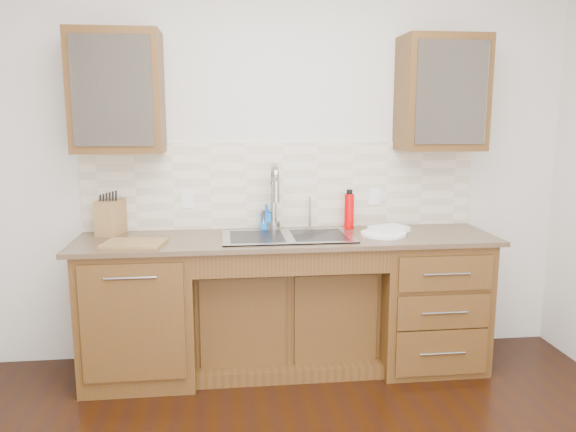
{
  "coord_description": "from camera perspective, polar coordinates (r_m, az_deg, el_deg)",
  "views": [
    {
      "loc": [
        -0.41,
        -2.09,
        1.68
      ],
      "look_at": [
        0.0,
        1.4,
        1.05
      ],
      "focal_mm": 35.0,
      "sensor_mm": 36.0,
      "label": 1
    }
  ],
  "objects": [
    {
      "name": "water_bottle",
      "position": [
        3.87,
        6.23,
        0.46
      ],
      "size": [
        0.09,
        0.09,
        0.24
      ],
      "primitive_type": "cylinder",
      "rotation": [
        0.0,
        0.0,
        0.39
      ],
      "color": "#DF0003",
      "rests_on": "countertop"
    },
    {
      "name": "upper_cabinet_left",
      "position": [
        3.73,
        -16.94,
        11.95
      ],
      "size": [
        0.55,
        0.34,
        0.75
      ],
      "primitive_type": "cube",
      "color": "#593014",
      "rests_on": "wall_back"
    },
    {
      "name": "faucet",
      "position": [
        3.79,
        -1.47,
        1.51
      ],
      "size": [
        0.04,
        0.04,
        0.4
      ],
      "primitive_type": "cylinder",
      "color": "#999993",
      "rests_on": "countertop"
    },
    {
      "name": "outlet_left",
      "position": [
        3.87,
        -10.18,
        1.67
      ],
      "size": [
        0.08,
        0.01,
        0.12
      ],
      "primitive_type": "cube",
      "color": "white",
      "rests_on": "backsplash"
    },
    {
      "name": "soap_bottle",
      "position": [
        3.85,
        -2.19,
        -0.09
      ],
      "size": [
        0.09,
        0.09,
        0.17
      ],
      "primitive_type": "imported",
      "rotation": [
        0.0,
        0.0,
        -0.2
      ],
      "color": "blue",
      "rests_on": "countertop"
    },
    {
      "name": "backsplash",
      "position": [
        3.88,
        -0.58,
        3.13
      ],
      "size": [
        2.7,
        0.02,
        0.59
      ],
      "primitive_type": "cube",
      "color": "beige",
      "rests_on": "wall_back"
    },
    {
      "name": "wall_back",
      "position": [
        3.93,
        -0.68,
        5.34
      ],
      "size": [
        4.0,
        0.1,
        2.7
      ],
      "primitive_type": "cube",
      "color": "silver",
      "rests_on": "ground"
    },
    {
      "name": "countertop",
      "position": [
        3.63,
        -0.05,
        -2.34
      ],
      "size": [
        2.7,
        0.65,
        0.03
      ],
      "primitive_type": "cube",
      "color": "#84705B",
      "rests_on": "base_cabinet_left"
    },
    {
      "name": "base_cabinet_right",
      "position": [
        3.98,
        13.78,
        -8.28
      ],
      "size": [
        0.7,
        0.62,
        0.88
      ],
      "primitive_type": "cube",
      "color": "#593014",
      "rests_on": "ground"
    },
    {
      "name": "outlet_right",
      "position": [
        4.0,
        8.74,
        2.0
      ],
      "size": [
        0.08,
        0.01,
        0.12
      ],
      "primitive_type": "cube",
      "color": "white",
      "rests_on": "backsplash"
    },
    {
      "name": "cup_right_a",
      "position": [
        3.93,
        14.56,
        11.19
      ],
      "size": [
        0.16,
        0.16,
        0.1
      ],
      "primitive_type": "imported",
      "rotation": [
        0.0,
        0.0,
        -0.43
      ],
      "color": "white",
      "rests_on": "upper_cabinet_right"
    },
    {
      "name": "base_cabinet_center",
      "position": [
        3.88,
        -0.23,
        -9.88
      ],
      "size": [
        1.2,
        0.44,
        0.7
      ],
      "primitive_type": "cube",
      "color": "#593014",
      "rests_on": "ground"
    },
    {
      "name": "cup_right_b",
      "position": [
        3.99,
        16.71,
        11.03
      ],
      "size": [
        0.12,
        0.12,
        0.09
      ],
      "primitive_type": "imported",
      "rotation": [
        0.0,
        0.0,
        0.26
      ],
      "color": "white",
      "rests_on": "upper_cabinet_right"
    },
    {
      "name": "upper_cabinet_right",
      "position": [
        3.95,
        15.32,
        11.91
      ],
      "size": [
        0.55,
        0.34,
        0.75
      ],
      "primitive_type": "cube",
      "color": "#593014",
      "rests_on": "wall_back"
    },
    {
      "name": "knife_block",
      "position": [
        3.86,
        -17.59,
        -0.1
      ],
      "size": [
        0.18,
        0.24,
        0.23
      ],
      "primitive_type": "cube",
      "rotation": [
        0.0,
        0.0,
        -0.32
      ],
      "color": "olive",
      "rests_on": "countertop"
    },
    {
      "name": "plate",
      "position": [
        3.72,
        9.66,
        -1.8
      ],
      "size": [
        0.3,
        0.3,
        0.02
      ],
      "primitive_type": "cylinder",
      "rotation": [
        0.0,
        0.0,
        0.01
      ],
      "color": "white",
      "rests_on": "countertop"
    },
    {
      "name": "filter_tap",
      "position": [
        3.84,
        2.23,
        0.42
      ],
      "size": [
        0.02,
        0.02,
        0.24
      ],
      "primitive_type": "cylinder",
      "color": "#999993",
      "rests_on": "countertop"
    },
    {
      "name": "cutting_board",
      "position": [
        3.53,
        -15.37,
        -2.69
      ],
      "size": [
        0.39,
        0.3,
        0.02
      ],
      "primitive_type": "cube",
      "rotation": [
        0.0,
        0.0,
        -0.16
      ],
      "color": "#9A7F4E",
      "rests_on": "countertop"
    },
    {
      "name": "sink",
      "position": [
        3.63,
        -0.02,
        -3.47
      ],
      "size": [
        0.84,
        0.46,
        0.19
      ],
      "primitive_type": "cube",
      "color": "#9E9EA5",
      "rests_on": "countertop"
    },
    {
      "name": "dish_towel",
      "position": [
        3.76,
        10.21,
        -1.31
      ],
      "size": [
        0.28,
        0.25,
        0.04
      ],
      "primitive_type": "cube",
      "rotation": [
        0.0,
        0.0,
        0.44
      ],
      "color": "white",
      "rests_on": "plate"
    },
    {
      "name": "base_cabinet_left",
      "position": [
        3.78,
        -14.71,
        -9.32
      ],
      "size": [
        0.7,
        0.62,
        0.88
      ],
      "primitive_type": "cube",
      "color": "#593014",
      "rests_on": "ground"
    },
    {
      "name": "cup_left_b",
      "position": [
        3.71,
        -15.19,
        11.25
      ],
      "size": [
        0.12,
        0.12,
        0.1
      ],
      "primitive_type": "imported",
      "rotation": [
        0.0,
        0.0,
        0.22
      ],
      "color": "white",
      "rests_on": "upper_cabinet_left"
    },
    {
      "name": "cup_left_a",
      "position": [
        3.75,
        -18.75,
        11.06
      ],
      "size": [
        0.16,
        0.16,
        0.1
      ],
      "primitive_type": "imported",
      "rotation": [
        0.0,
        0.0,
        -0.36
      ],
      "color": "white",
      "rests_on": "upper_cabinet_left"
    }
  ]
}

